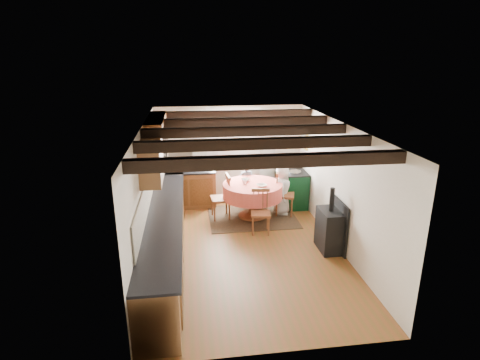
{
  "coord_description": "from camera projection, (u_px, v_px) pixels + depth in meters",
  "views": [
    {
      "loc": [
        -1.01,
        -6.65,
        3.61
      ],
      "look_at": [
        0.0,
        0.8,
        1.15
      ],
      "focal_mm": 29.11,
      "sensor_mm": 36.0,
      "label": 1
    }
  ],
  "objects": [
    {
      "name": "aga_range",
      "position": [
        291.0,
        187.0,
        9.61
      ],
      "size": [
        0.63,
        0.98,
        0.9
      ],
      "primitive_type": null,
      "color": "#0B361A",
      "rests_on": "floor"
    },
    {
      "name": "curtain_right",
      "position": [
        268.0,
        158.0,
        9.78
      ],
      "size": [
        0.35,
        0.1,
        2.1
      ],
      "primitive_type": "cube",
      "color": "#B8B8B8",
      "rests_on": "wall_back"
    },
    {
      "name": "ceiling",
      "position": [
        246.0,
        126.0,
        6.76
      ],
      "size": [
        3.6,
        5.5,
        0.0
      ],
      "primitive_type": "cube",
      "color": "white",
      "rests_on": "ground"
    },
    {
      "name": "beam_d",
      "position": [
        239.0,
        122.0,
        7.73
      ],
      "size": [
        3.6,
        0.16,
        0.16
      ],
      "primitive_type": "cube",
      "color": "black",
      "rests_on": "ceiling"
    },
    {
      "name": "wall_plate",
      "position": [
        271.0,
        134.0,
        9.68
      ],
      "size": [
        0.3,
        0.02,
        0.3
      ],
      "primitive_type": "cylinder",
      "rotation": [
        1.57,
        0.0,
        0.0
      ],
      "color": "silver",
      "rests_on": "wall_back"
    },
    {
      "name": "beam_a",
      "position": [
        270.0,
        161.0,
        4.91
      ],
      "size": [
        3.6,
        0.16,
        0.16
      ],
      "primitive_type": "cube",
      "color": "black",
      "rests_on": "ceiling"
    },
    {
      "name": "wall_cabinet_glass",
      "position": [
        157.0,
        140.0,
        7.83
      ],
      "size": [
        0.34,
        1.8,
        0.9
      ],
      "primitive_type": "cube",
      "color": "brown",
      "rests_on": "wall_left"
    },
    {
      "name": "chair_near",
      "position": [
        261.0,
        212.0,
        8.08
      ],
      "size": [
        0.45,
        0.47,
        0.93
      ],
      "primitive_type": null,
      "rotation": [
        0.0,
        0.0,
        -0.14
      ],
      "color": "brown",
      "rests_on": "floor"
    },
    {
      "name": "curtain_rod",
      "position": [
        234.0,
        115.0,
        9.33
      ],
      "size": [
        2.0,
        0.03,
        0.03
      ],
      "primitive_type": "cylinder",
      "rotation": [
        0.0,
        1.57,
        0.0
      ],
      "color": "black",
      "rests_on": "wall_back"
    },
    {
      "name": "canister_tall",
      "position": [
        172.0,
        165.0,
        9.35
      ],
      "size": [
        0.14,
        0.14,
        0.24
      ],
      "primitive_type": "cylinder",
      "color": "#262628",
      "rests_on": "worktop_back"
    },
    {
      "name": "worktop_left",
      "position": [
        165.0,
        210.0,
        7.04
      ],
      "size": [
        0.64,
        5.3,
        0.04
      ],
      "primitive_type": "cube",
      "color": "black",
      "rests_on": "base_cabinet_left"
    },
    {
      "name": "bowl_a",
      "position": [
        262.0,
        186.0,
        8.53
      ],
      "size": [
        0.29,
        0.29,
        0.05
      ],
      "primitive_type": "imported",
      "rotation": [
        0.0,
        0.0,
        5.15
      ],
      "color": "silver",
      "rests_on": "dining_table"
    },
    {
      "name": "beam_b",
      "position": [
        256.0,
        144.0,
        5.85
      ],
      "size": [
        3.6,
        0.16,
        0.16
      ],
      "primitive_type": "cube",
      "color": "black",
      "rests_on": "ceiling"
    },
    {
      "name": "chair_left",
      "position": [
        220.0,
        197.0,
        8.78
      ],
      "size": [
        0.5,
        0.48,
        1.02
      ],
      "primitive_type": null,
      "rotation": [
        0.0,
        0.0,
        -1.48
      ],
      "color": "brown",
      "rests_on": "floor"
    },
    {
      "name": "splash_back",
      "position": [
        189.0,
        156.0,
        9.58
      ],
      "size": [
        1.4,
        0.02,
        0.55
      ],
      "primitive_type": "cube",
      "color": "beige",
      "rests_on": "wall_back"
    },
    {
      "name": "wall_cabinet_solid",
      "position": [
        151.0,
        162.0,
        6.43
      ],
      "size": [
        0.34,
        0.9,
        0.7
      ],
      "primitive_type": "cube",
      "color": "brown",
      "rests_on": "wall_left"
    },
    {
      "name": "wall_left",
      "position": [
        146.0,
        195.0,
        6.91
      ],
      "size": [
        0.0,
        5.5,
        2.4
      ],
      "primitive_type": "cube",
      "color": "silver",
      "rests_on": "ground"
    },
    {
      "name": "dining_table",
      "position": [
        252.0,
        201.0,
        8.85
      ],
      "size": [
        1.35,
        1.35,
        0.81
      ],
      "primitive_type": null,
      "color": "#DD6251",
      "rests_on": "floor"
    },
    {
      "name": "splash_left",
      "position": [
        148.0,
        190.0,
        7.19
      ],
      "size": [
        0.02,
        4.5,
        0.55
      ],
      "primitive_type": "cube",
      "color": "beige",
      "rests_on": "wall_left"
    },
    {
      "name": "beam_c",
      "position": [
        246.0,
        131.0,
        6.79
      ],
      "size": [
        3.6,
        0.16,
        0.16
      ],
      "primitive_type": "cube",
      "color": "black",
      "rests_on": "ceiling"
    },
    {
      "name": "wall_picture",
      "position": [
        304.0,
        136.0,
        9.37
      ],
      "size": [
        0.04,
        0.5,
        0.6
      ],
      "primitive_type": "cube",
      "color": "gold",
      "rests_on": "wall_right"
    },
    {
      "name": "wall_right",
      "position": [
        340.0,
        187.0,
        7.37
      ],
      "size": [
        0.0,
        5.5,
        2.4
      ],
      "primitive_type": "cube",
      "color": "silver",
      "rests_on": "ground"
    },
    {
      "name": "window_pane",
      "position": [
        234.0,
        138.0,
        9.61
      ],
      "size": [
        1.2,
        0.01,
        1.4
      ],
      "primitive_type": "cube",
      "color": "white",
      "rests_on": "wall_back"
    },
    {
      "name": "worktop_back",
      "position": [
        188.0,
        171.0,
        9.39
      ],
      "size": [
        1.3,
        0.64,
        0.04
      ],
      "primitive_type": "cube",
      "color": "black",
      "rests_on": "base_cabinet_back"
    },
    {
      "name": "child_far",
      "position": [
        246.0,
        184.0,
        9.49
      ],
      "size": [
        0.45,
        0.33,
        1.11
      ],
      "primitive_type": "imported",
      "rotation": [
        0.0,
        0.0,
        3.33
      ],
      "color": "slate",
      "rests_on": "floor"
    },
    {
      "name": "cast_iron_stove",
      "position": [
        330.0,
        219.0,
        7.32
      ],
      "size": [
        0.38,
        0.63,
        1.25
      ],
      "primitive_type": null,
      "color": "black",
      "rests_on": "floor"
    },
    {
      "name": "chair_right",
      "position": [
        285.0,
        193.0,
        8.99
      ],
      "size": [
        0.58,
        0.56,
        1.05
      ],
      "primitive_type": null,
      "rotation": [
        0.0,
        0.0,
        1.28
      ],
      "color": "brown",
      "rests_on": "floor"
    },
    {
      "name": "floor",
      "position": [
        246.0,
        249.0,
        7.51
      ],
      "size": [
        3.6,
        5.5,
        0.0
      ],
      "primitive_type": "cube",
      "color": "brown",
      "rests_on": "ground"
    },
    {
      "name": "base_cabinet_back",
      "position": [
        189.0,
        189.0,
        9.55
      ],
      "size": [
        1.3,
        0.6,
        0.88
      ],
      "primitive_type": "cube",
      "color": "brown",
      "rests_on": "floor"
    },
    {
      "name": "canister_wide",
      "position": [
        189.0,
        164.0,
        9.47
      ],
      "size": [
        0.2,
        0.2,
        0.22
      ],
      "primitive_type": "cylinder",
      "color": "#262628",
      "rests_on": "worktop_back"
    },
    {
      "name": "wall_front",
      "position": [
        281.0,
        269.0,
        4.55
      ],
      "size": [
        3.6,
        0.0,
        2.4
      ],
      "primitive_type": "cube",
      "color": "silver",
      "rests_on": "ground"
    },
    {
      "name": "window_frame",
      "position": [
        234.0,
        138.0,
        9.6
      ],
      "size": [
        1.34,
        0.03,
        1.54
      ],
      "primitive_type": "cube",
      "color": "white",
      "rests_on": "wall_back"
    },
    {
      "name": "bowl_b",
      "position": [
        245.0,
        180.0,
        8.89
      ],
      "size": [
        0.28,
        0.28,
        0.06
      ],
      "primitive_type": "imported",
      "rotation": [
        0.0,
        0.0,
        5.56
      ],
      "color": "silver",
      "rests_on": "dining_table"
    },
    {
      "name": "wall_back",
      "position": [
        230.0,
        154.0,
        9.73
      ],
      "size": [
        3.6,
        0.0,
        2.4
      ],
      "primitive_type": "cube",
      "color": "silver",
      "rests_on": "ground"
    },
    {
      "name": "cup",
      "position": [
        244.0,
        182.0,
        8.71
      ],
      "size": [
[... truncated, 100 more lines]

